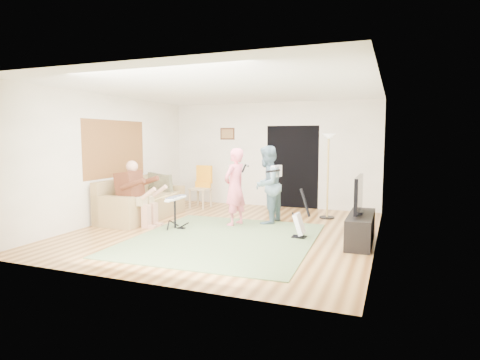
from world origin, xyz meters
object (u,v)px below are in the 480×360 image
Objects in this scene: guitarist at (267,185)px; guitar_spare at (300,224)px; torchiere_lamp at (328,161)px; television at (359,194)px; singer at (235,187)px; drum_kit at (175,214)px; tv_cabinet at (361,229)px; sofa at (139,205)px; dining_chair at (201,193)px.

guitar_spare is at bearing 49.54° from guitarist.
television is at bearing -67.24° from torchiere_lamp.
singer is 0.97× the size of guitarist.
drum_kit is 0.47× the size of tv_cabinet.
torchiere_lamp reaches higher than guitarist.
guitarist is (1.53, 1.16, 0.53)m from drum_kit.
singer reaches higher than drum_kit.
guitar_spare is at bearing -7.44° from sofa.
television is at bearing 3.26° from drum_kit.
guitar_spare is at bearing 3.71° from drum_kit.
dining_chair is at bearing -112.76° from guitarist.
tv_cabinet is at bearing 0.00° from television.
tv_cabinet is (4.12, -2.18, -0.13)m from dining_chair.
dining_chair is (-3.25, 0.22, -0.90)m from torchiere_lamp.
drum_kit is 0.42× the size of singer.
guitarist is 1.16× the size of tv_cabinet.
drum_kit is (1.30, -0.65, -0.01)m from sofa.
sofa is 4.82m from tv_cabinet.
torchiere_lamp reaches higher than tv_cabinet.
singer is 2.64m from tv_cabinet.
drum_kit is 1.32m from singer.
singer is 1.68m from guitar_spare.
guitarist is 1.51× the size of dining_chair.
dining_chair is (-3.08, 2.22, 0.13)m from guitar_spare.
guitar_spare is (1.48, -0.58, -0.53)m from singer.
guitarist is 1.80× the size of guitar_spare.
dining_chair is at bearing 152.11° from tv_cabinet.
torchiere_lamp reaches higher than guitar_spare.
singer is 1.47× the size of dining_chair.
guitar_spare is 0.48× the size of torchiere_lamp.
torchiere_lamp is 1.74× the size of dining_chair.
singer is 1.49× the size of television.
guitarist is (2.83, 0.51, 0.51)m from sofa.
dining_chair is at bearing -120.24° from singer.
dining_chair reaches higher than tv_cabinet.
guitarist is 1.56m from torchiere_lamp.
drum_kit is 0.35× the size of torchiere_lamp.
guitarist is at bearing -25.48° from dining_chair.
torchiere_lamp is at bearing 146.48° from singer.
guitarist is at bearing -137.56° from torchiere_lamp.
guitarist is at bearing 153.93° from tv_cabinet.
drum_kit is at bearing -176.74° from television.
television is at bearing 2.15° from guitar_spare.
singer reaches higher than sofa.
television is at bearing 93.31° from singer.
tv_cabinet is 1.32× the size of television.
singer is 2.53m from television.
singer is at bearing 167.97° from tv_cabinet.
drum_kit is 0.61× the size of dining_chair.
torchiere_lamp is at bearing 112.76° from television.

